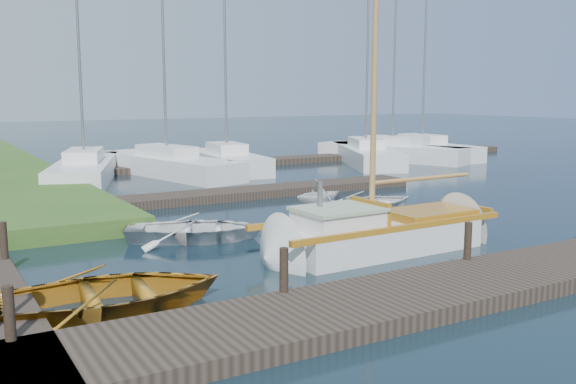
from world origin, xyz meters
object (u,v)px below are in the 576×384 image
tender_c (370,200)px  marina_boat_1 (167,163)px  dinghy (106,289)px  marina_boat_4 (366,153)px  mooring_post_0 (9,313)px  marina_boat_2 (227,160)px  sailboat (383,236)px  marina_boat_5 (392,151)px  mooring_post_1 (284,270)px  tender_d (320,191)px  mooring_post_2 (468,241)px  marina_boat_6 (422,148)px  tender_a (196,226)px  marina_boat_0 (85,169)px  mooring_post_4 (4,240)px

tender_c → marina_boat_1: (-2.57, 12.18, 0.21)m
dinghy → marina_boat_4: 25.29m
mooring_post_0 → marina_boat_2: 22.67m
sailboat → marina_boat_5: 21.51m
mooring_post_1 → tender_d: mooring_post_1 is taller
mooring_post_2 → marina_boat_2: bearing=80.4°
mooring_post_2 → mooring_post_1: bearing=180.0°
mooring_post_2 → marina_boat_6: 25.06m
sailboat → marina_boat_2: marina_boat_2 is taller
marina_boat_2 → marina_boat_6: 12.80m
marina_boat_2 → marina_boat_4: size_ratio=1.10×
mooring_post_1 → sailboat: (4.23, 2.50, -0.36)m
marina_boat_1 → tender_a: bearing=150.6°
marina_boat_0 → marina_boat_2: bearing=-68.9°
mooring_post_1 → mooring_post_4: same height
mooring_post_4 → tender_c: 11.37m
tender_a → tender_c: bearing=-56.4°
marina_boat_6 → tender_a: bearing=123.7°
marina_boat_4 → mooring_post_1: bearing=164.2°
mooring_post_0 → marina_boat_1: (9.14, 19.06, -0.13)m
mooring_post_0 → marina_boat_5: size_ratio=0.08×
tender_d → marina_boat_6: size_ratio=0.18×
dinghy → marina_boat_4: (18.59, 17.16, 0.13)m
mooring_post_0 → marina_boat_1: bearing=64.4°
marina_boat_4 → marina_boat_5: size_ratio=0.98×
dinghy → marina_boat_5: (20.83, 17.63, 0.13)m
mooring_post_0 → sailboat: sailboat is taller
mooring_post_4 → dinghy: (1.21, -3.65, -0.27)m
marina_boat_1 → marina_boat_6: (15.89, 0.20, 0.00)m
tender_a → mooring_post_2: bearing=-122.5°
marina_boat_6 → mooring_post_1: bearing=132.7°
dinghy → tender_d: size_ratio=2.11×
marina_boat_0 → marina_boat_6: size_ratio=0.92×
mooring_post_1 → tender_d: size_ratio=0.41×
marina_boat_2 → marina_boat_4: marina_boat_2 is taller
tender_d → tender_a: bearing=107.0°
mooring_post_0 → marina_boat_6: (25.02, 19.26, -0.13)m
marina_boat_0 → marina_boat_4: 14.97m
mooring_post_4 → marina_boat_5: 26.11m
marina_boat_0 → sailboat: bearing=-148.9°
marina_boat_0 → marina_boat_1: size_ratio=0.88×
tender_d → marina_boat_4: size_ratio=0.19×
dinghy → marina_boat_4: size_ratio=0.41×
marina_boat_5 → marina_boat_2: bearing=66.2°
tender_d → marina_boat_5: marina_boat_5 is taller
mooring_post_0 → mooring_post_2: (9.00, 0.00, 0.00)m
mooring_post_1 → mooring_post_2: bearing=0.0°
marina_boat_2 → marina_boat_5: (10.32, -0.10, -0.02)m
mooring_post_1 → marina_boat_1: size_ratio=0.07×
dinghy → marina_boat_5: bearing=-45.5°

